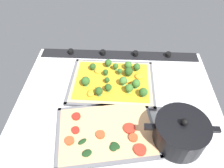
% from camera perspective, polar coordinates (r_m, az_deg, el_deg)
% --- Properties ---
extents(ground_plane, '(0.85, 0.68, 0.03)m').
position_cam_1_polar(ground_plane, '(0.90, 1.43, -5.00)').
color(ground_plane, silver).
extents(stove_control_panel, '(0.81, 0.07, 0.03)m').
position_cam_1_polar(stove_control_panel, '(1.10, 1.95, 8.03)').
color(stove_control_panel, black).
rests_on(stove_control_panel, ground_plane).
extents(baking_tray_front, '(0.38, 0.29, 0.01)m').
position_cam_1_polar(baking_tray_front, '(0.95, -0.03, 0.38)').
color(baking_tray_front, slate).
rests_on(baking_tray_front, ground_plane).
extents(broccoli_pizza, '(0.36, 0.27, 0.06)m').
position_cam_1_polar(broccoli_pizza, '(0.94, 0.59, 1.06)').
color(broccoli_pizza, '#D3B77F').
rests_on(broccoli_pizza, baking_tray_front).
extents(baking_tray_back, '(0.40, 0.31, 0.01)m').
position_cam_1_polar(baking_tray_back, '(0.79, -1.59, -12.92)').
color(baking_tray_back, slate).
rests_on(baking_tray_back, ground_plane).
extents(veggie_pizza_back, '(0.37, 0.29, 0.02)m').
position_cam_1_polar(veggie_pizza_back, '(0.79, -1.55, -12.89)').
color(veggie_pizza_back, tan).
rests_on(veggie_pizza_back, baking_tray_back).
extents(cooking_pot, '(0.25, 0.18, 0.13)m').
position_cam_1_polar(cooking_pot, '(0.77, 18.06, -12.40)').
color(cooking_pot, black).
rests_on(cooking_pot, ground_plane).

